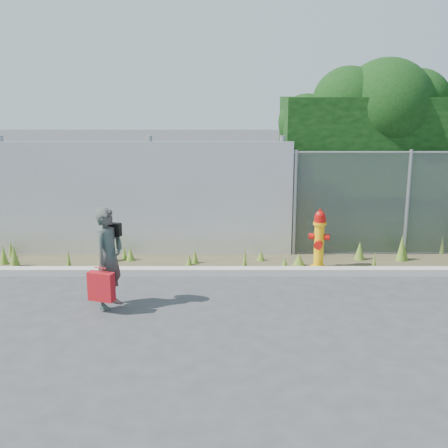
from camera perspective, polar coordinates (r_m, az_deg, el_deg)
ground at (r=8.11m, az=2.15°, el=-9.19°), size 80.00×80.00×0.00m
curb at (r=9.78m, az=1.76°, el=-4.82°), size 16.00×0.22×0.12m
weed_strip at (r=10.45m, az=5.88°, el=-3.44°), size 16.00×1.29×0.49m
corrugated_fence at (r=11.09m, az=-15.43°, el=2.43°), size 8.50×0.21×2.30m
fire_hydrant at (r=10.09m, az=9.65°, el=-1.65°), size 0.37×0.33×1.10m
woman at (r=8.35m, az=-11.63°, el=-3.37°), size 0.55×0.64×1.49m
red_tote_bag at (r=8.22m, az=-12.36°, el=-6.22°), size 0.38×0.14×0.50m
black_shoulder_bag at (r=8.38m, az=-11.28°, el=-0.55°), size 0.26×0.11×0.19m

